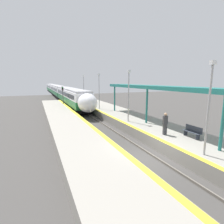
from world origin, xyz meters
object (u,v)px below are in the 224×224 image
platform_bench (192,131)px  lamppost_farthest (84,87)px  railway_signal (63,95)px  lamppost_near (209,103)px  lamppost_far (99,89)px  lamppost_mid (129,93)px  person_waiting (165,123)px  train (58,91)px

platform_bench → lamppost_farthest: (-1.98, 25.64, 2.64)m
railway_signal → lamppost_farthest: size_ratio=0.76×
lamppost_near → lamppost_far: same height
lamppost_near → lamppost_farthest: (0.00, 28.32, 0.00)m
lamppost_mid → lamppost_farthest: 18.88m
lamppost_farthest → person_waiting: bearing=-88.9°
railway_signal → lamppost_near: (4.39, -27.03, 1.48)m
person_waiting → lamppost_near: bearing=-96.4°
train → lamppost_far: size_ratio=13.34×
platform_bench → lamppost_near: 4.25m
lamppost_far → person_waiting: bearing=-88.2°
lamppost_far → lamppost_farthest: size_ratio=1.00×
lamppost_farthest → lamppost_far: bearing=-90.0°
lamppost_near → lamppost_farthest: same height
person_waiting → lamppost_far: (-0.46, 14.81, 2.16)m
train → lamppost_far: 32.65m
platform_bench → lamppost_far: lamppost_far is taller
person_waiting → lamppost_farthest: lamppost_farthest is taller
train → lamppost_farthest: bearing=-83.9°
train → lamppost_farthest: lamppost_farthest is taller
platform_bench → lamppost_farthest: lamppost_farthest is taller
platform_bench → railway_signal: railway_signal is taller
lamppost_far → lamppost_farthest: bearing=90.0°
platform_bench → lamppost_mid: size_ratio=0.29×
platform_bench → lamppost_far: size_ratio=0.29×
lamppost_mid → lamppost_farthest: size_ratio=1.00×
lamppost_near → lamppost_mid: (0.00, 9.44, 0.00)m
person_waiting → railway_signal: railway_signal is taller
train → lamppost_near: 51.48m
person_waiting → lamppost_far: size_ratio=0.33×
train → lamppost_near: (2.47, -51.38, 1.90)m
person_waiting → lamppost_farthest: bearing=91.1°
train → person_waiting: bearing=-86.5°
train → lamppost_mid: size_ratio=13.34×
lamppost_near → lamppost_farthest: 28.32m
lamppost_near → lamppost_mid: size_ratio=1.00×
person_waiting → lamppost_farthest: 24.35m
railway_signal → lamppost_mid: lamppost_mid is taller
platform_bench → lamppost_farthest: 25.85m
train → lamppost_mid: lamppost_mid is taller
railway_signal → lamppost_near: lamppost_near is taller
platform_bench → lamppost_near: size_ratio=0.29×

